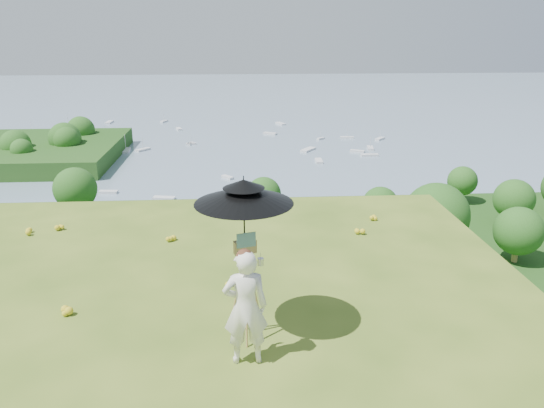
{
  "coord_description": "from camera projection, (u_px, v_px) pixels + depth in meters",
  "views": [
    {
      "loc": [
        1.79,
        -6.5,
        4.35
      ],
      "look_at": [
        2.39,
        2.73,
        1.25
      ],
      "focal_mm": 35.0,
      "sensor_mm": 36.0,
      "label": 1
    }
  ],
  "objects": [
    {
      "name": "bay_water",
      "position": [
        233.0,
        114.0,
        245.32
      ],
      "size": [
        700.0,
        700.0,
        0.0
      ],
      "primitive_type": "plane",
      "color": "#748EA7",
      "rests_on": "ground"
    },
    {
      "name": "harbor_town",
      "position": [
        229.0,
        242.0,
        87.75
      ],
      "size": [
        110.0,
        22.0,
        5.0
      ],
      "primitive_type": null,
      "color": "silver",
      "rests_on": "shoreline_tier"
    },
    {
      "name": "field_easel",
      "position": [
        246.0,
        285.0,
        7.59
      ],
      "size": [
        0.78,
        0.78,
        1.66
      ],
      "primitive_type": null,
      "rotation": [
        0.0,
        0.0,
        0.29
      ],
      "color": "#A08243",
      "rests_on": "ground"
    },
    {
      "name": "wildflowers",
      "position": [
        118.0,
        340.0,
        7.64
      ],
      "size": [
        10.0,
        10.5,
        0.12
      ],
      "primitive_type": null,
      "color": "gold",
      "rests_on": "ground"
    },
    {
      "name": "moored_boats",
      "position": [
        193.0,
        152.0,
        169.67
      ],
      "size": [
        140.0,
        140.0,
        0.7
      ],
      "primitive_type": null,
      "color": "silver",
      "rests_on": "bay_water"
    },
    {
      "name": "sun_umbrella",
      "position": [
        244.0,
        214.0,
        7.28
      ],
      "size": [
        1.62,
        1.62,
        1.08
      ],
      "primitive_type": null,
      "rotation": [
        0.0,
        0.0,
        0.21
      ],
      "color": "black",
      "rests_on": "field_easel"
    },
    {
      "name": "painter",
      "position": [
        245.0,
        307.0,
        7.01
      ],
      "size": [
        0.62,
        0.43,
        1.64
      ],
      "primitive_type": "imported",
      "rotation": [
        0.0,
        0.0,
        3.21
      ],
      "color": "white",
      "rests_on": "ground"
    },
    {
      "name": "ground",
      "position": [
        114.0,
        354.0,
        7.42
      ],
      "size": [
        14.0,
        14.0,
        0.0
      ],
      "primitive_type": "plane",
      "color": "#46601B",
      "rests_on": "ground"
    },
    {
      "name": "painter_cap",
      "position": [
        244.0,
        254.0,
        6.77
      ],
      "size": [
        0.23,
        0.27,
        0.1
      ],
      "primitive_type": null,
      "rotation": [
        0.0,
        0.0,
        0.08
      ],
      "color": "#CC7077",
      "rests_on": "painter"
    },
    {
      "name": "slope_trees",
      "position": [
        219.0,
        265.0,
        45.3
      ],
      "size": [
        110.0,
        50.0,
        6.0
      ],
      "primitive_type": null,
      "color": "#234E17",
      "rests_on": "forest_slope"
    },
    {
      "name": "forest_slope",
      "position": [
        224.0,
        401.0,
        49.74
      ],
      "size": [
        140.0,
        56.0,
        22.0
      ],
      "primitive_type": "cube",
      "color": "#11390F",
      "rests_on": "bay_water"
    },
    {
      "name": "shoreline_tier",
      "position": [
        230.0,
        278.0,
        89.81
      ],
      "size": [
        170.0,
        28.0,
        8.0
      ],
      "primitive_type": "cube",
      "color": "#6A6654",
      "rests_on": "bay_water"
    }
  ]
}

